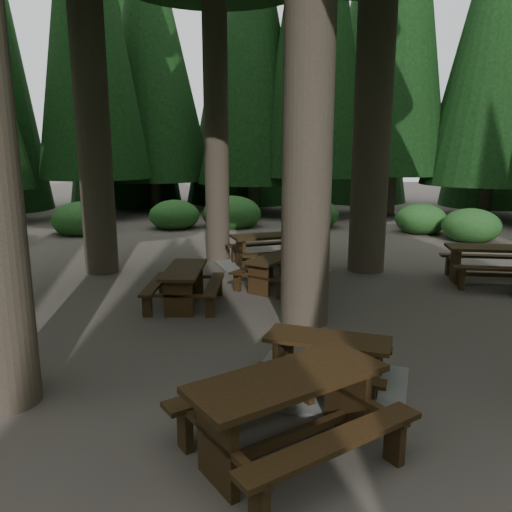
# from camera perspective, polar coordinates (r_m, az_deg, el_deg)

# --- Properties ---
(ground) EXTENTS (80.00, 80.00, 0.00)m
(ground) POSITION_cam_1_polar(r_m,az_deg,el_deg) (8.84, 0.26, -7.76)
(ground) COLOR #4F4740
(ground) RESTS_ON ground
(picnic_table_a) EXTENTS (2.33, 2.07, 0.68)m
(picnic_table_a) POSITION_cam_1_polar(r_m,az_deg,el_deg) (6.63, 8.08, -12.89)
(picnic_table_a) COLOR gray
(picnic_table_a) RESTS_ON ground
(picnic_table_b) EXTENTS (1.48, 1.80, 0.75)m
(picnic_table_b) POSITION_cam_1_polar(r_m,az_deg,el_deg) (9.80, -8.17, -2.83)
(picnic_table_b) COLOR black
(picnic_table_b) RESTS_ON ground
(picnic_table_c) EXTENTS (3.13, 2.90, 0.85)m
(picnic_table_c) POSITION_cam_1_polar(r_m,az_deg,el_deg) (12.92, 1.62, 0.04)
(picnic_table_c) COLOR gray
(picnic_table_c) RESTS_ON ground
(picnic_table_d) EXTENTS (2.05, 1.69, 0.85)m
(picnic_table_d) POSITION_cam_1_polar(r_m,az_deg,el_deg) (12.51, 25.35, -0.32)
(picnic_table_d) COLOR black
(picnic_table_d) RESTS_ON ground
(picnic_table_e) EXTENTS (2.57, 2.51, 0.87)m
(picnic_table_e) POSITION_cam_1_polar(r_m,az_deg,el_deg) (5.09, 3.70, -16.41)
(picnic_table_e) COLOR black
(picnic_table_e) RESTS_ON ground
(picnic_table_f) EXTENTS (1.95, 2.07, 0.71)m
(picnic_table_f) POSITION_cam_1_polar(r_m,az_deg,el_deg) (10.92, 2.18, -1.30)
(picnic_table_f) COLOR black
(picnic_table_f) RESTS_ON ground
(shrub_ring) EXTENTS (23.86, 24.64, 1.49)m
(shrub_ring) POSITION_cam_1_polar(r_m,az_deg,el_deg) (9.40, 4.91, -4.01)
(shrub_ring) COLOR #1F5D25
(shrub_ring) RESTS_ON ground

